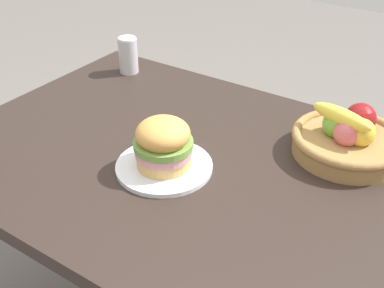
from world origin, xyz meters
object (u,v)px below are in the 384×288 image
at_px(sandwich, 163,143).
at_px(fruit_basket, 348,138).
at_px(soda_can, 128,55).
at_px(plate, 164,166).

relative_size(sandwich, fruit_basket, 0.51).
xyz_separation_m(soda_can, fruit_basket, (0.81, -0.08, -0.02)).
xyz_separation_m(plate, fruit_basket, (0.35, 0.32, 0.04)).
bearing_deg(plate, fruit_basket, 42.11).
bearing_deg(soda_can, fruit_basket, -5.87).
bearing_deg(plate, sandwich, 0.00).
xyz_separation_m(sandwich, soda_can, (-0.45, 0.40, -0.01)).
distance_m(plate, sandwich, 0.07).
distance_m(sandwich, fruit_basket, 0.48).
distance_m(plate, fruit_basket, 0.48).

